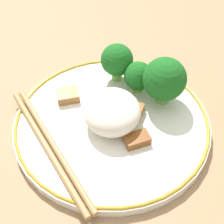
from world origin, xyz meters
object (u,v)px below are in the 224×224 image
Objects in this scene: broccoli_back_center at (138,76)px; broccoli_back_right at (117,60)px; plate at (112,124)px; chopsticks at (50,147)px; broccoli_back_left at (165,79)px.

broccoli_back_center is 0.04m from broccoli_back_right.
broccoli_back_center is (-0.06, 0.04, 0.03)m from plate.
broccoli_back_right is 0.29× the size of chopsticks.
broccoli_back_left is at bearing 116.04° from plate.
broccoli_back_left is 1.19× the size of broccoli_back_right.
plate is 4.46× the size of broccoli_back_right.
broccoli_back_left reaches higher than chopsticks.
chopsticks is at bearing -36.98° from broccoli_back_right.
chopsticks is at bearing -64.47° from plate.
broccoli_back_center is at bearing 46.18° from broccoli_back_right.
broccoli_back_left is 0.08m from broccoli_back_right.
chopsticks is at bearing -51.04° from broccoli_back_center.
chopsticks is (0.12, -0.09, -0.03)m from broccoli_back_right.
plate is 1.29× the size of chopsticks.
broccoli_back_left is 0.04m from broccoli_back_center.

